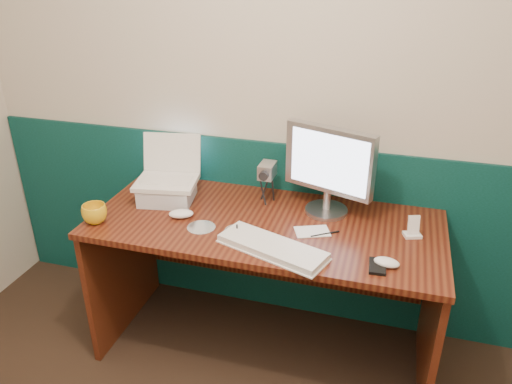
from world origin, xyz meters
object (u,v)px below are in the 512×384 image
(laptop, at_px, (165,162))
(keyboard, at_px, (272,248))
(monitor, at_px, (329,170))
(camcorder, at_px, (267,182))
(desk, at_px, (265,288))
(mug, at_px, (95,214))

(laptop, xyz_separation_m, keyboard, (0.61, -0.30, -0.19))
(monitor, xyz_separation_m, camcorder, (-0.30, 0.03, -0.11))
(laptop, bearing_deg, camcorder, 4.80)
(keyboard, bearing_deg, camcorder, 127.05)
(monitor, bearing_deg, desk, -126.85)
(monitor, distance_m, camcorder, 0.32)
(desk, bearing_deg, keyboard, -67.87)
(camcorder, bearing_deg, mug, -147.97)
(desk, distance_m, keyboard, 0.46)
(monitor, height_order, keyboard, monitor)
(keyboard, height_order, mug, mug)
(keyboard, bearing_deg, mug, -161.31)
(keyboard, xyz_separation_m, camcorder, (-0.14, 0.43, 0.09))
(laptop, xyz_separation_m, mug, (-0.22, -0.30, -0.16))
(keyboard, height_order, camcorder, camcorder)
(desk, distance_m, monitor, 0.66)
(monitor, bearing_deg, camcorder, -166.08)
(desk, height_order, camcorder, camcorder)
(laptop, relative_size, camcorder, 1.37)
(keyboard, bearing_deg, desk, 131.24)
(laptop, distance_m, monitor, 0.78)
(monitor, relative_size, keyboard, 0.93)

